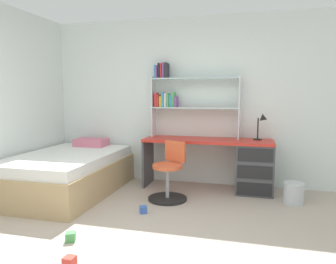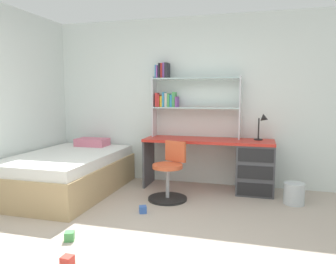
# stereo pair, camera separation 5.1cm
# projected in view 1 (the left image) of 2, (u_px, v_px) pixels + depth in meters

# --- Properties ---
(ground_plane) EXTENTS (5.47, 6.20, 0.02)m
(ground_plane) POSITION_uv_depth(u_px,v_px,m) (130.00, 264.00, 2.69)
(ground_plane) COLOR #B2A393
(room_shell) EXTENTS (5.47, 6.20, 2.59)m
(room_shell) POSITION_uv_depth(u_px,v_px,m) (75.00, 103.00, 4.03)
(room_shell) COLOR silver
(room_shell) RESTS_ON ground_plane
(desk) EXTENTS (1.87, 0.56, 0.75)m
(desk) POSITION_uv_depth(u_px,v_px,m) (242.00, 163.00, 4.64)
(desk) COLOR red
(desk) RESTS_ON ground_plane
(bookshelf_hutch) EXTENTS (1.34, 0.22, 1.13)m
(bookshelf_hutch) POSITION_uv_depth(u_px,v_px,m) (182.00, 94.00, 4.92)
(bookshelf_hutch) COLOR silver
(bookshelf_hutch) RESTS_ON desk
(desk_lamp) EXTENTS (0.20, 0.17, 0.38)m
(desk_lamp) POSITION_uv_depth(u_px,v_px,m) (263.00, 123.00, 4.58)
(desk_lamp) COLOR black
(desk_lamp) RESTS_ON desk
(swivel_chair) EXTENTS (0.52, 0.52, 0.77)m
(swivel_chair) POSITION_uv_depth(u_px,v_px,m) (169.00, 177.00, 4.29)
(swivel_chair) COLOR black
(swivel_chair) RESTS_ON ground_plane
(bed_platform) EXTENTS (1.27, 1.97, 0.68)m
(bed_platform) POSITION_uv_depth(u_px,v_px,m) (67.00, 173.00, 4.59)
(bed_platform) COLOR tan
(bed_platform) RESTS_ON ground_plane
(waste_bin) EXTENTS (0.26, 0.26, 0.27)m
(waste_bin) POSITION_uv_depth(u_px,v_px,m) (293.00, 193.00, 4.14)
(waste_bin) COLOR silver
(waste_bin) RESTS_ON ground_plane
(toy_block_red_0) EXTENTS (0.09, 0.09, 0.09)m
(toy_block_red_0) POSITION_uv_depth(u_px,v_px,m) (69.00, 262.00, 2.61)
(toy_block_red_0) COLOR red
(toy_block_red_0) RESTS_ON ground_plane
(toy_block_blue_1) EXTENTS (0.11, 0.11, 0.08)m
(toy_block_blue_1) POSITION_uv_depth(u_px,v_px,m) (143.00, 210.00, 3.81)
(toy_block_blue_1) COLOR #3860B7
(toy_block_blue_1) RESTS_ON ground_plane
(toy_block_green_2) EXTENTS (0.12, 0.12, 0.09)m
(toy_block_green_2) POSITION_uv_depth(u_px,v_px,m) (71.00, 237.00, 3.08)
(toy_block_green_2) COLOR #479E51
(toy_block_green_2) RESTS_ON ground_plane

